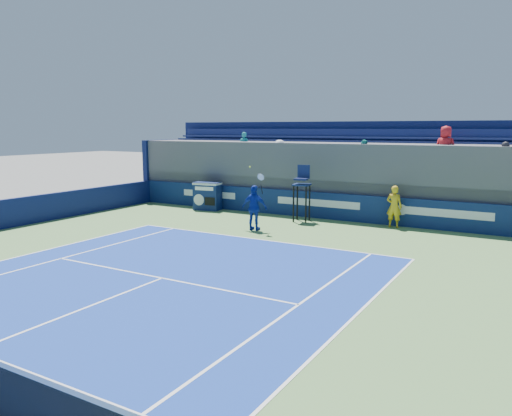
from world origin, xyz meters
The scene contains 6 objects.
ball_person centered at (3.56, 16.65, 0.88)m, with size 0.63×0.42×1.74m, color gold.
back_hoarding centered at (0.00, 17.10, 0.60)m, with size 20.40×0.21×1.20m.
match_clock centered at (-5.70, 16.46, 0.74)m, with size 1.42×0.92×1.40m.
umpire_chair centered at (-0.31, 16.01, 1.53)m, with size 0.79×0.79×2.48m.
tennis_player centered at (-1.10, 13.28, 0.92)m, with size 1.10×0.54×2.57m.
stadium_seating centered at (0.00, 19.14, 1.84)m, with size 21.00×4.05×4.40m.
Camera 1 is at (8.82, -3.65, 4.07)m, focal length 35.00 mm.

